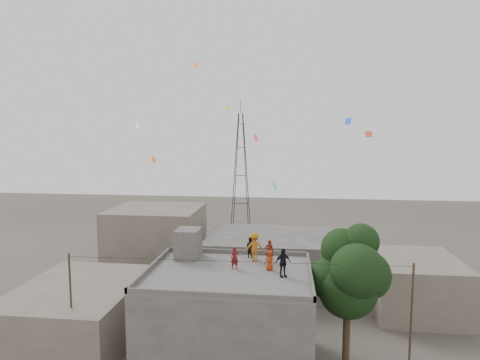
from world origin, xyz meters
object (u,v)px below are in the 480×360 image
Objects in this scene: tree at (351,274)px; person_dark_adult at (283,263)px; person_red_adult at (269,251)px; stair_head_box at (188,243)px; transmission_tower at (241,170)px.

tree is 5.28× the size of person_dark_adult.
tree is 5.90× the size of person_red_adult.
tree is at bearing -15.12° from person_dark_adult.
person_red_adult is (-5.00, 1.55, 0.77)m from tree.
tree is at bearing -10.74° from stair_head_box.
person_dark_adult is (-4.09, -1.01, 0.86)m from tree.
transmission_tower is 38.44m from person_red_adult.
person_red_adult is 0.90× the size of person_dark_adult.
tree is at bearing 160.89° from person_red_adult.
person_dark_adult reaches higher than person_red_adult.
transmission_tower is at bearing 91.23° from stair_head_box.
person_dark_adult is (0.91, -2.56, 0.09)m from person_red_adult.
stair_head_box is 10.80m from tree.
transmission_tower reaches higher than person_dark_adult.
stair_head_box is 5.59m from person_red_adult.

